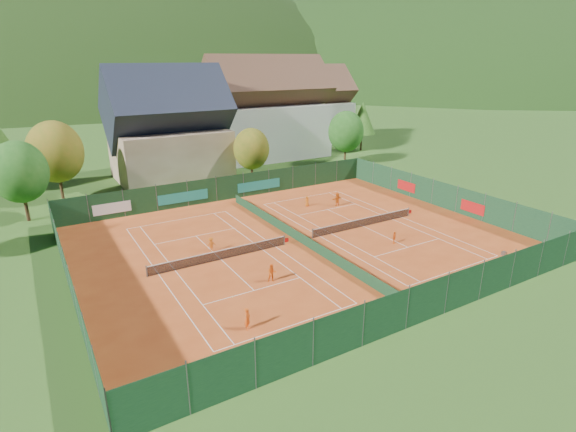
{
  "coord_description": "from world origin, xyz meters",
  "views": [
    {
      "loc": [
        -21.25,
        -33.64,
        16.7
      ],
      "look_at": [
        0.0,
        2.0,
        2.0
      ],
      "focal_mm": 28.0,
      "sensor_mm": 36.0,
      "label": 1
    }
  ],
  "objects_px": {
    "chalet": "(169,132)",
    "player_left_mid": "(272,273)",
    "player_left_far": "(211,244)",
    "player_right_far_b": "(337,199)",
    "player_right_far_a": "(307,201)",
    "ball_hopper": "(504,253)",
    "player_left_near": "(247,319)",
    "hotel_block_b": "(309,110)",
    "player_right_near": "(394,238)",
    "hotel_block_a": "(267,114)"
  },
  "relations": [
    {
      "from": "player_right_far_a",
      "to": "ball_hopper",
      "type": "bearing_deg",
      "value": 112.49
    },
    {
      "from": "player_right_far_b",
      "to": "player_right_near",
      "type": "bearing_deg",
      "value": 74.74
    },
    {
      "from": "player_left_mid",
      "to": "player_right_far_a",
      "type": "height_order",
      "value": "player_left_mid"
    },
    {
      "from": "hotel_block_a",
      "to": "hotel_block_b",
      "type": "xyz_separation_m",
      "value": [
        14.0,
        8.0,
        -0.76
      ]
    },
    {
      "from": "hotel_block_a",
      "to": "ball_hopper",
      "type": "bearing_deg",
      "value": -93.2
    },
    {
      "from": "ball_hopper",
      "to": "player_right_far_a",
      "type": "height_order",
      "value": "player_right_far_a"
    },
    {
      "from": "hotel_block_b",
      "to": "player_right_far_b",
      "type": "xyz_separation_m",
      "value": [
        -20.19,
        -36.97,
        -5.83
      ]
    },
    {
      "from": "chalet",
      "to": "player_left_mid",
      "type": "bearing_deg",
      "value": -95.01
    },
    {
      "from": "player_left_near",
      "to": "hotel_block_b",
      "type": "bearing_deg",
      "value": 8.81
    },
    {
      "from": "player_left_far",
      "to": "player_right_far_b",
      "type": "bearing_deg",
      "value": -161.49
    },
    {
      "from": "ball_hopper",
      "to": "player_right_far_a",
      "type": "bearing_deg",
      "value": 107.45
    },
    {
      "from": "player_left_near",
      "to": "player_right_far_a",
      "type": "relative_size",
      "value": 1.26
    },
    {
      "from": "player_left_far",
      "to": "player_right_far_a",
      "type": "relative_size",
      "value": 1.09
    },
    {
      "from": "player_left_mid",
      "to": "player_right_far_a",
      "type": "xyz_separation_m",
      "value": [
        12.75,
        14.54,
        -0.14
      ]
    },
    {
      "from": "player_left_mid",
      "to": "player_left_far",
      "type": "relative_size",
      "value": 1.13
    },
    {
      "from": "player_right_near",
      "to": "player_right_far_a",
      "type": "relative_size",
      "value": 0.98
    },
    {
      "from": "player_left_mid",
      "to": "player_left_far",
      "type": "height_order",
      "value": "player_left_mid"
    },
    {
      "from": "player_left_far",
      "to": "player_right_near",
      "type": "bearing_deg",
      "value": 158.4
    },
    {
      "from": "hotel_block_a",
      "to": "player_right_far_a",
      "type": "bearing_deg",
      "value": -108.97
    },
    {
      "from": "hotel_block_b",
      "to": "hotel_block_a",
      "type": "bearing_deg",
      "value": -150.26
    },
    {
      "from": "chalet",
      "to": "player_right_far_b",
      "type": "distance_m",
      "value": 26.93
    },
    {
      "from": "hotel_block_b",
      "to": "player_left_mid",
      "type": "relative_size",
      "value": 11.36
    },
    {
      "from": "ball_hopper",
      "to": "player_right_near",
      "type": "relative_size",
      "value": 0.66
    },
    {
      "from": "hotel_block_a",
      "to": "player_right_far_b",
      "type": "height_order",
      "value": "hotel_block_a"
    },
    {
      "from": "hotel_block_b",
      "to": "player_right_far_a",
      "type": "distance_m",
      "value": 42.78
    },
    {
      "from": "chalet",
      "to": "player_right_far_a",
      "type": "bearing_deg",
      "value": -65.73
    },
    {
      "from": "player_left_near",
      "to": "player_right_near",
      "type": "height_order",
      "value": "player_left_near"
    },
    {
      "from": "hotel_block_b",
      "to": "player_right_far_a",
      "type": "bearing_deg",
      "value": -123.52
    },
    {
      "from": "player_left_near",
      "to": "player_left_mid",
      "type": "relative_size",
      "value": 1.02
    },
    {
      "from": "player_left_mid",
      "to": "player_right_near",
      "type": "xyz_separation_m",
      "value": [
        13.66,
        0.82,
        -0.16
      ]
    },
    {
      "from": "chalet",
      "to": "hotel_block_a",
      "type": "bearing_deg",
      "value": 17.53
    },
    {
      "from": "hotel_block_b",
      "to": "player_left_near",
      "type": "relative_size",
      "value": 11.11
    },
    {
      "from": "player_left_mid",
      "to": "player_right_near",
      "type": "relative_size",
      "value": 1.26
    },
    {
      "from": "hotel_block_a",
      "to": "ball_hopper",
      "type": "height_order",
      "value": "hotel_block_a"
    },
    {
      "from": "hotel_block_a",
      "to": "player_left_mid",
      "type": "relative_size",
      "value": 14.2
    },
    {
      "from": "chalet",
      "to": "hotel_block_a",
      "type": "distance_m",
      "value": 19.94
    },
    {
      "from": "player_left_mid",
      "to": "hotel_block_a",
      "type": "bearing_deg",
      "value": 78.5
    },
    {
      "from": "hotel_block_a",
      "to": "hotel_block_b",
      "type": "height_order",
      "value": "hotel_block_a"
    },
    {
      "from": "hotel_block_a",
      "to": "player_right_far_a",
      "type": "xyz_separation_m",
      "value": [
        -9.39,
        -27.31,
        -6.77
      ]
    },
    {
      "from": "player_right_far_b",
      "to": "player_left_far",
      "type": "bearing_deg",
      "value": 10.67
    },
    {
      "from": "hotel_block_a",
      "to": "chalet",
      "type": "bearing_deg",
      "value": -162.47
    },
    {
      "from": "player_left_far",
      "to": "player_right_far_b",
      "type": "xyz_separation_m",
      "value": [
        17.85,
        4.84,
        0.12
      ]
    },
    {
      "from": "hotel_block_a",
      "to": "player_right_far_a",
      "type": "height_order",
      "value": "hotel_block_a"
    },
    {
      "from": "hotel_block_a",
      "to": "player_left_near",
      "type": "relative_size",
      "value": 13.89
    },
    {
      "from": "ball_hopper",
      "to": "player_left_mid",
      "type": "xyz_separation_m",
      "value": [
        -19.43,
        6.7,
        0.21
      ]
    },
    {
      "from": "player_left_far",
      "to": "player_right_far_a",
      "type": "distance_m",
      "value": 16.02
    },
    {
      "from": "chalet",
      "to": "player_right_near",
      "type": "distance_m",
      "value": 37.07
    },
    {
      "from": "chalet",
      "to": "player_left_mid",
      "type": "relative_size",
      "value": 10.65
    },
    {
      "from": "player_right_near",
      "to": "player_right_far_b",
      "type": "bearing_deg",
      "value": 39.63
    },
    {
      "from": "ball_hopper",
      "to": "player_left_mid",
      "type": "relative_size",
      "value": 0.53
    }
  ]
}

